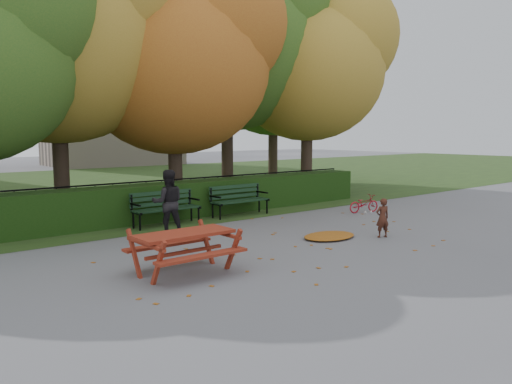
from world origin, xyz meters
TOP-DOWN VIEW (x-y plane):
  - ground at (0.00, 0.00)m, footprint 90.00×90.00m
  - grass_strip at (0.00, 14.00)m, footprint 90.00×90.00m
  - building_right at (8.00, 28.00)m, footprint 9.00×6.00m
  - hedge at (0.00, 4.50)m, footprint 13.00×0.90m
  - iron_fence at (0.00, 5.30)m, footprint 14.00×0.04m
  - tree_b at (-2.44, 6.75)m, footprint 6.72×6.40m
  - tree_c at (0.83, 5.96)m, footprint 6.30×6.00m
  - tree_d at (3.88, 7.23)m, footprint 7.14×6.80m
  - tree_e at (6.52, 5.77)m, footprint 6.09×5.80m
  - tree_g at (8.33, 9.76)m, footprint 6.30×6.00m
  - bench_left at (-1.30, 3.70)m, footprint 1.80×0.57m
  - bench_right at (1.10, 3.70)m, footprint 1.80×0.57m
  - picnic_table at (-3.26, -0.47)m, footprint 1.67×1.35m
  - leaf_pile at (0.81, -0.08)m, footprint 1.52×1.21m
  - leaf_scatter at (0.00, 0.30)m, footprint 9.00×5.70m
  - child at (1.79, -0.81)m, footprint 0.39×0.33m
  - adult at (-1.85, 2.55)m, footprint 0.92×0.83m
  - bicycle at (4.33, 1.72)m, footprint 1.08×0.59m

SIDE VIEW (x-z plane):
  - ground at x=0.00m, z-range 0.00..0.00m
  - grass_strip at x=0.00m, z-range 0.01..0.01m
  - leaf_scatter at x=0.00m, z-range 0.00..0.01m
  - leaf_pile at x=0.81m, z-range 0.00..0.09m
  - bicycle at x=4.33m, z-range 0.00..0.54m
  - child at x=1.79m, z-range 0.00..0.90m
  - hedge at x=0.00m, z-range 0.00..1.00m
  - bench_left at x=-1.30m, z-range 0.08..0.96m
  - bench_right at x=1.10m, z-range 0.08..0.96m
  - iron_fence at x=0.00m, z-range 0.03..1.05m
  - picnic_table at x=-3.26m, z-range 0.15..0.96m
  - adult at x=-1.85m, z-range 0.00..1.54m
  - tree_c at x=0.83m, z-range 0.82..8.82m
  - tree_e at x=6.52m, z-range 1.01..9.16m
  - tree_g at x=8.33m, z-range 1.10..9.65m
  - tree_b at x=-2.44m, z-range 1.01..9.80m
  - tree_d at x=3.88m, z-range 1.19..10.77m
  - building_right at x=8.00m, z-range 0.00..12.00m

